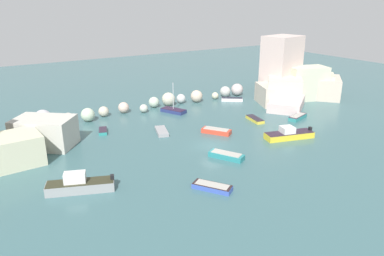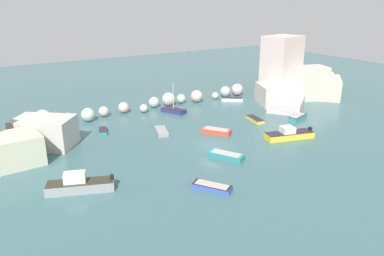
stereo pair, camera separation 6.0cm
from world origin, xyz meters
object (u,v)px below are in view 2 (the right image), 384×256
(moored_boat_3, at_px, (226,156))
(moored_boat_5, at_px, (298,117))
(moored_boat_1, at_px, (162,131))
(moored_boat_2, at_px, (80,185))
(moored_boat_8, at_px, (255,119))
(moored_boat_4, at_px, (289,134))
(moored_boat_9, at_px, (103,131))
(moored_boat_11, at_px, (212,187))
(moored_boat_6, at_px, (64,145))
(moored_boat_10, at_px, (216,131))
(moored_boat_7, at_px, (232,99))
(moored_boat_0, at_px, (173,110))

(moored_boat_3, height_order, moored_boat_5, moored_boat_3)
(moored_boat_1, distance_m, moored_boat_2, 18.30)
(moored_boat_5, distance_m, moored_boat_8, 7.04)
(moored_boat_4, distance_m, moored_boat_9, 26.17)
(moored_boat_1, height_order, moored_boat_4, moored_boat_4)
(moored_boat_2, bearing_deg, moored_boat_4, -159.89)
(moored_boat_8, distance_m, moored_boat_11, 23.53)
(moored_boat_11, bearing_deg, moored_boat_6, 172.73)
(moored_boat_3, bearing_deg, moored_boat_8, 97.73)
(moored_boat_1, bearing_deg, moored_boat_10, 74.72)
(moored_boat_3, relative_size, moored_boat_7, 1.12)
(moored_boat_4, relative_size, moored_boat_5, 1.69)
(moored_boat_1, height_order, moored_boat_3, moored_boat_3)
(moored_boat_4, xyz_separation_m, moored_boat_9, (-20.93, 15.71, -0.34))
(moored_boat_7, bearing_deg, moored_boat_1, -120.06)
(moored_boat_7, bearing_deg, moored_boat_8, -74.79)
(moored_boat_2, relative_size, moored_boat_6, 2.75)
(moored_boat_1, distance_m, moored_boat_10, 7.82)
(moored_boat_4, distance_m, moored_boat_6, 30.07)
(moored_boat_11, bearing_deg, moored_boat_2, -154.12)
(moored_boat_9, bearing_deg, moored_boat_1, -103.53)
(moored_boat_3, distance_m, moored_boat_9, 19.16)
(moored_boat_7, xyz_separation_m, moored_boat_10, (-12.80, -12.93, 0.03))
(moored_boat_4, height_order, moored_boat_8, moored_boat_4)
(moored_boat_5, height_order, moored_boat_6, moored_boat_5)
(moored_boat_1, height_order, moored_boat_10, moored_boat_10)
(moored_boat_1, relative_size, moored_boat_11, 1.00)
(moored_boat_7, bearing_deg, moored_boat_5, -45.75)
(moored_boat_6, relative_size, moored_boat_10, 0.58)
(moored_boat_3, height_order, moored_boat_10, moored_boat_10)
(moored_boat_0, height_order, moored_boat_10, moored_boat_0)
(moored_boat_10, xyz_separation_m, moored_boat_11, (-9.91, -13.22, -0.04))
(moored_boat_6, bearing_deg, moored_boat_11, 115.34)
(moored_boat_1, height_order, moored_boat_6, moored_boat_1)
(moored_boat_2, height_order, moored_boat_3, moored_boat_2)
(moored_boat_0, height_order, moored_boat_3, moored_boat_0)
(moored_boat_6, bearing_deg, moored_boat_5, 166.23)
(moored_boat_5, height_order, moored_boat_11, moored_boat_5)
(moored_boat_1, bearing_deg, moored_boat_3, 29.86)
(moored_boat_11, bearing_deg, moored_boat_1, 135.45)
(moored_boat_1, height_order, moored_boat_8, moored_boat_8)
(moored_boat_9, bearing_deg, moored_boat_0, -56.71)
(moored_boat_9, bearing_deg, moored_boat_2, 172.59)
(moored_boat_7, xyz_separation_m, moored_boat_8, (-4.33, -11.46, -0.06))
(moored_boat_0, bearing_deg, moored_boat_4, -3.51)
(moored_boat_8, bearing_deg, moored_boat_11, 139.65)
(moored_boat_9, xyz_separation_m, moored_boat_11, (3.71, -22.06, 0.05))
(moored_boat_1, bearing_deg, moored_boat_0, 159.33)
(moored_boat_5, bearing_deg, moored_boat_2, 170.34)
(moored_boat_11, bearing_deg, moored_boat_3, 99.32)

